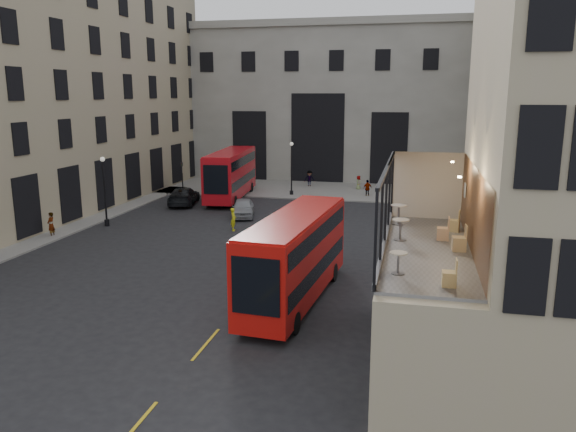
% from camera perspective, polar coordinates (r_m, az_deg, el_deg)
% --- Properties ---
extents(ground, '(140.00, 140.00, 0.00)m').
position_cam_1_polar(ground, '(23.00, -3.54, -13.35)').
color(ground, black).
rests_on(ground, ground).
extents(host_building_main, '(7.26, 11.40, 15.10)m').
position_cam_1_polar(host_building_main, '(20.37, 24.21, 5.14)').
color(host_building_main, tan).
rests_on(host_building_main, ground).
extents(host_frontage, '(3.00, 11.00, 4.50)m').
position_cam_1_polar(host_frontage, '(21.31, 13.62, -9.24)').
color(host_frontage, tan).
rests_on(host_frontage, ground).
extents(cafe_floor, '(3.00, 10.00, 0.10)m').
position_cam_1_polar(cafe_floor, '(20.59, 13.95, -3.27)').
color(cafe_floor, slate).
rests_on(cafe_floor, host_frontage).
extents(gateway, '(35.00, 10.60, 18.00)m').
position_cam_1_polar(gateway, '(68.73, 3.79, 11.81)').
color(gateway, '#A09F95').
rests_on(gateway, ground).
extents(building_right, '(16.60, 18.60, 20.00)m').
position_cam_1_polar(building_right, '(61.46, 26.66, 11.45)').
color(building_right, gray).
rests_on(building_right, ground).
extents(pavement_far, '(40.00, 12.00, 0.12)m').
position_cam_1_polar(pavement_far, '(59.90, 1.19, 2.80)').
color(pavement_far, slate).
rests_on(pavement_far, ground).
extents(traffic_light_near, '(0.16, 0.20, 3.80)m').
position_cam_1_polar(traffic_light_near, '(33.47, 0.54, -0.69)').
color(traffic_light_near, black).
rests_on(traffic_light_near, ground).
extents(traffic_light_far, '(0.16, 0.20, 3.80)m').
position_cam_1_polar(traffic_light_far, '(52.79, -10.68, 3.90)').
color(traffic_light_far, black).
rests_on(traffic_light_far, ground).
extents(street_lamp_a, '(0.36, 0.36, 5.33)m').
position_cam_1_polar(street_lamp_a, '(44.92, -18.09, 2.01)').
color(street_lamp_a, black).
rests_on(street_lamp_a, ground).
extents(street_lamp_b, '(0.36, 0.36, 5.33)m').
position_cam_1_polar(street_lamp_b, '(55.68, 0.36, 4.51)').
color(street_lamp_b, black).
rests_on(street_lamp_b, ground).
extents(bus_near, '(3.32, 10.95, 4.31)m').
position_cam_1_polar(bus_near, '(27.14, 0.76, -3.81)').
color(bus_near, '#BA100C').
rests_on(bus_near, ground).
extents(bus_far, '(3.76, 11.79, 4.62)m').
position_cam_1_polar(bus_far, '(54.23, -5.82, 4.45)').
color(bus_far, '#B60C15').
rests_on(bus_far, ground).
extents(car_a, '(2.80, 4.64, 1.48)m').
position_cam_1_polar(car_a, '(46.46, -4.58, 0.83)').
color(car_a, gray).
rests_on(car_a, ground).
extents(car_b, '(2.02, 4.31, 1.37)m').
position_cam_1_polar(car_b, '(47.80, 2.38, 1.12)').
color(car_b, '#B30C0B').
rests_on(car_b, ground).
extents(car_c, '(3.33, 5.83, 1.59)m').
position_cam_1_polar(car_c, '(52.29, -10.55, 2.02)').
color(car_c, black).
rests_on(car_c, ground).
extents(bicycle, '(2.04, 1.02, 1.02)m').
position_cam_1_polar(bicycle, '(33.86, 0.34, -3.88)').
color(bicycle, gray).
rests_on(bicycle, ground).
extents(cyclist, '(0.55, 0.70, 1.71)m').
position_cam_1_polar(cyclist, '(41.71, -5.57, -0.34)').
color(cyclist, yellow).
rests_on(cyclist, ground).
extents(pedestrian_a, '(0.92, 0.79, 1.61)m').
position_cam_1_polar(pedestrian_a, '(50.81, -10.82, 1.72)').
color(pedestrian_a, gray).
rests_on(pedestrian_a, ground).
extents(pedestrian_b, '(1.36, 1.06, 1.84)m').
position_cam_1_polar(pedestrian_b, '(60.94, 2.20, 3.78)').
color(pedestrian_b, gray).
rests_on(pedestrian_b, ground).
extents(pedestrian_c, '(1.06, 0.89, 1.70)m').
position_cam_1_polar(pedestrian_c, '(55.76, 8.07, 2.79)').
color(pedestrian_c, gray).
rests_on(pedestrian_c, ground).
extents(pedestrian_d, '(0.64, 0.84, 1.53)m').
position_cam_1_polar(pedestrian_d, '(59.61, 7.18, 3.35)').
color(pedestrian_d, gray).
rests_on(pedestrian_d, ground).
extents(pedestrian_e, '(0.48, 0.68, 1.78)m').
position_cam_1_polar(pedestrian_e, '(43.06, -22.93, -0.82)').
color(pedestrian_e, gray).
rests_on(pedestrian_e, ground).
extents(cafe_table_near, '(0.54, 0.54, 0.68)m').
position_cam_1_polar(cafe_table_near, '(17.33, 11.14, -4.37)').
color(cafe_table_near, beige).
rests_on(cafe_table_near, cafe_floor).
extents(cafe_table_mid, '(0.63, 0.63, 0.79)m').
position_cam_1_polar(cafe_table_mid, '(21.29, 11.36, -1.04)').
color(cafe_table_mid, beige).
rests_on(cafe_table_mid, cafe_floor).
extents(cafe_table_far, '(0.66, 0.66, 0.83)m').
position_cam_1_polar(cafe_table_far, '(23.84, 11.19, 0.45)').
color(cafe_table_far, beige).
rests_on(cafe_table_far, cafe_floor).
extents(cafe_chair_a, '(0.40, 0.40, 0.81)m').
position_cam_1_polar(cafe_chair_a, '(16.65, 16.09, -6.05)').
color(cafe_chair_a, '#CFB677').
rests_on(cafe_chair_a, cafe_floor).
extents(cafe_chair_b, '(0.48, 0.48, 0.93)m').
position_cam_1_polar(cafe_chair_b, '(20.41, 17.02, -2.63)').
color(cafe_chair_b, tan).
rests_on(cafe_chair_b, cafe_floor).
extents(cafe_chair_c, '(0.44, 0.44, 0.87)m').
position_cam_1_polar(cafe_chair_c, '(21.75, 15.50, -1.67)').
color(cafe_chair_c, '#DDAB7F').
rests_on(cafe_chair_c, cafe_floor).
extents(cafe_chair_d, '(0.49, 0.49, 0.87)m').
position_cam_1_polar(cafe_chair_d, '(23.22, 16.52, -0.86)').
color(cafe_chair_d, tan).
rests_on(cafe_chair_d, cafe_floor).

